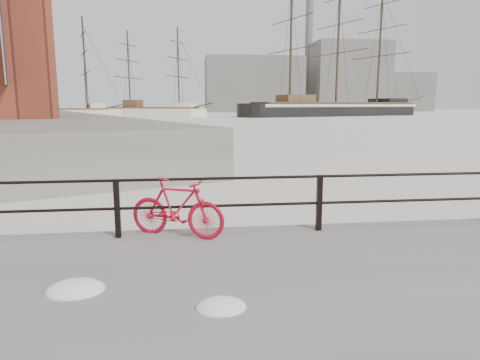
{
  "coord_description": "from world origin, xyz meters",
  "views": [
    {
      "loc": [
        -2.29,
        -7.33,
        2.58
      ],
      "look_at": [
        -1.22,
        1.5,
        1.0
      ],
      "focal_mm": 32.0,
      "sensor_mm": 36.0,
      "label": 1
    }
  ],
  "objects_px": {
    "bicycle": "(177,208)",
    "schooner_left": "(55,119)",
    "barque_black": "(335,116)",
    "schooner_mid": "(155,117)"
  },
  "relations": [
    {
      "from": "bicycle",
      "to": "barque_black",
      "type": "xyz_separation_m",
      "value": [
        33.0,
        86.15,
        -0.86
      ]
    },
    {
      "from": "schooner_left",
      "to": "schooner_mid",
      "type": "bearing_deg",
      "value": 14.47
    },
    {
      "from": "barque_black",
      "to": "schooner_left",
      "type": "xyz_separation_m",
      "value": [
        -56.49,
        -12.25,
        0.0
      ]
    },
    {
      "from": "bicycle",
      "to": "schooner_left",
      "type": "xyz_separation_m",
      "value": [
        -23.49,
        73.9,
        -0.86
      ]
    },
    {
      "from": "barque_black",
      "to": "schooner_mid",
      "type": "height_order",
      "value": "barque_black"
    },
    {
      "from": "schooner_left",
      "to": "bicycle",
      "type": "bearing_deg",
      "value": -91.98
    },
    {
      "from": "bicycle",
      "to": "schooner_left",
      "type": "relative_size",
      "value": 0.07
    },
    {
      "from": "barque_black",
      "to": "schooner_mid",
      "type": "relative_size",
      "value": 2.15
    },
    {
      "from": "schooner_mid",
      "to": "schooner_left",
      "type": "height_order",
      "value": "schooner_left"
    },
    {
      "from": "bicycle",
      "to": "schooner_left",
      "type": "distance_m",
      "value": 77.54
    }
  ]
}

